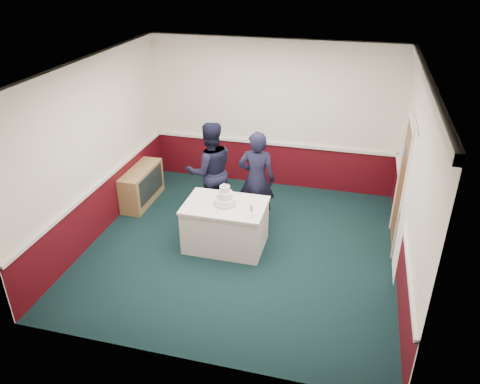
% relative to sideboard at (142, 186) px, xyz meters
% --- Properties ---
extents(ground, '(5.00, 5.00, 0.00)m').
position_rel_sideboard_xyz_m(ground, '(2.28, -1.07, -0.35)').
color(ground, black).
rests_on(ground, ground).
extents(room_shell, '(5.00, 5.00, 3.00)m').
position_rel_sideboard_xyz_m(room_shell, '(2.36, -0.45, 1.62)').
color(room_shell, white).
rests_on(room_shell, ground).
extents(sideboard, '(0.41, 1.20, 0.70)m').
position_rel_sideboard_xyz_m(sideboard, '(0.00, 0.00, 0.00)').
color(sideboard, '#AA7E52').
rests_on(sideboard, ground).
extents(cake_table, '(1.32, 0.92, 0.79)m').
position_rel_sideboard_xyz_m(cake_table, '(2.00, -1.07, 0.05)').
color(cake_table, white).
rests_on(cake_table, ground).
extents(wedding_cake, '(0.35, 0.35, 0.36)m').
position_rel_sideboard_xyz_m(wedding_cake, '(2.00, -1.07, 0.55)').
color(wedding_cake, white).
rests_on(wedding_cake, cake_table).
extents(cake_knife, '(0.10, 0.21, 0.00)m').
position_rel_sideboard_xyz_m(cake_knife, '(1.97, -1.27, 0.44)').
color(cake_knife, silver).
rests_on(cake_knife, cake_table).
extents(champagne_flute, '(0.05, 0.05, 0.21)m').
position_rel_sideboard_xyz_m(champagne_flute, '(2.50, -1.35, 0.58)').
color(champagne_flute, silver).
rests_on(champagne_flute, cake_table).
extents(person_man, '(1.12, 1.05, 1.83)m').
position_rel_sideboard_xyz_m(person_man, '(1.47, -0.17, 0.57)').
color(person_man, black).
rests_on(person_man, ground).
extents(person_woman, '(0.69, 0.49, 1.77)m').
position_rel_sideboard_xyz_m(person_woman, '(2.34, -0.25, 0.54)').
color(person_woman, black).
rests_on(person_woman, ground).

